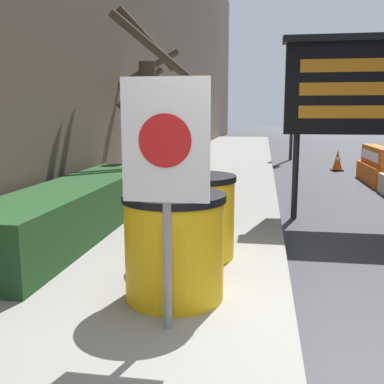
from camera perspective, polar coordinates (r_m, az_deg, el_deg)
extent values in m
plane|color=#2D2D33|center=(3.34, 13.54, -20.77)|extent=(120.00, 120.00, 0.00)
cube|color=gray|center=(3.56, -15.07, -17.45)|extent=(3.27, 56.00, 0.15)
cube|color=#1E421E|center=(6.10, -14.20, -1.87)|extent=(0.90, 4.47, 0.65)
cylinder|color=#4C3D2D|center=(8.97, -5.60, 8.09)|extent=(0.32, 0.32, 2.53)
cylinder|color=#4C3D2D|center=(8.57, -5.73, 18.76)|extent=(1.07, 0.43, 1.14)
cylinder|color=#4C3D2D|center=(9.79, -6.42, 14.90)|extent=(1.50, 0.87, 1.05)
cylinder|color=#4C3D2D|center=(8.28, -4.73, 17.60)|extent=(1.47, 0.88, 1.29)
cylinder|color=#4C3D2D|center=(9.43, -6.60, 13.03)|extent=(0.89, 0.70, 0.92)
cylinder|color=yellow|center=(3.79, -2.25, -7.33)|extent=(0.83, 0.83, 0.83)
cylinder|color=black|center=(3.68, -2.29, -0.66)|extent=(0.86, 0.86, 0.06)
cylinder|color=yellow|center=(4.87, 0.51, -3.43)|extent=(0.83, 0.83, 0.83)
cylinder|color=black|center=(4.78, 0.51, 1.79)|extent=(0.86, 0.86, 0.06)
cylinder|color=gray|center=(3.18, -3.18, -5.78)|extent=(0.06, 0.06, 1.36)
cube|color=white|center=(3.05, -3.38, 6.53)|extent=(0.60, 0.04, 0.84)
cylinder|color=red|center=(3.02, -3.48, 6.50)|extent=(0.36, 0.01, 0.36)
cylinder|color=black|center=(7.45, 12.97, 1.90)|extent=(0.10, 0.10, 1.37)
cube|color=black|center=(7.50, 19.98, 12.17)|extent=(2.11, 0.24, 1.38)
cube|color=black|center=(7.50, 20.44, 17.84)|extent=(2.23, 0.34, 0.10)
cube|color=orange|center=(7.40, 20.34, 14.88)|extent=(1.69, 0.02, 0.19)
cube|color=orange|center=(7.37, 20.18, 12.21)|extent=(1.69, 0.02, 0.19)
cube|color=orange|center=(7.36, 20.01, 9.53)|extent=(1.69, 0.02, 0.19)
cube|color=orange|center=(12.06, 22.35, 2.17)|extent=(0.55, 2.12, 0.45)
cube|color=orange|center=(12.02, 22.49, 4.29)|extent=(0.33, 2.12, 0.45)
cube|color=white|center=(11.98, 21.68, 4.32)|extent=(0.02, 1.69, 0.22)
cube|color=black|center=(14.20, 17.93, 2.67)|extent=(0.35, 0.35, 0.04)
cone|color=orange|center=(14.17, 18.00, 3.93)|extent=(0.28, 0.28, 0.59)
cylinder|color=white|center=(14.17, 18.00, 4.05)|extent=(0.16, 0.16, 0.08)
cube|color=black|center=(11.78, 23.00, 0.96)|extent=(0.40, 0.40, 0.04)
cone|color=orange|center=(11.73, 23.12, 2.67)|extent=(0.32, 0.32, 0.67)
cylinder|color=white|center=(11.73, 23.13, 2.83)|extent=(0.18, 0.18, 0.09)
cylinder|color=#2D2D30|center=(17.06, 12.61, 10.22)|extent=(0.12, 0.12, 3.71)
cube|color=#23281E|center=(16.97, 12.83, 15.08)|extent=(0.28, 0.28, 0.84)
sphere|color=red|center=(16.85, 12.90, 16.07)|extent=(0.15, 0.15, 0.15)
sphere|color=#392C06|center=(16.82, 12.86, 15.12)|extent=(0.15, 0.15, 0.15)
sphere|color=black|center=(16.80, 12.82, 14.17)|extent=(0.15, 0.15, 0.15)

